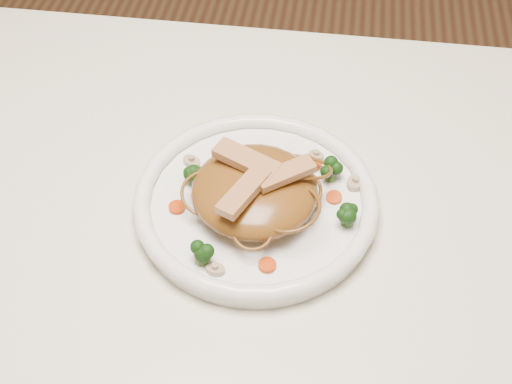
# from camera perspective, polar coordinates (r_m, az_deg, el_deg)

# --- Properties ---
(table) EXTENTS (1.20, 0.80, 0.75)m
(table) POSITION_cam_1_polar(r_m,az_deg,el_deg) (0.82, -3.76, -7.83)
(table) COLOR beige
(table) RESTS_ON ground
(plate) EXTENTS (0.30, 0.30, 0.02)m
(plate) POSITION_cam_1_polar(r_m,az_deg,el_deg) (0.76, 0.00, -1.11)
(plate) COLOR white
(plate) RESTS_ON table
(noodle_mound) EXTENTS (0.18, 0.18, 0.05)m
(noodle_mound) POSITION_cam_1_polar(r_m,az_deg,el_deg) (0.73, -0.12, 0.15)
(noodle_mound) COLOR brown
(noodle_mound) RESTS_ON plate
(chicken_a) EXTENTS (0.07, 0.06, 0.01)m
(chicken_a) POSITION_cam_1_polar(r_m,az_deg,el_deg) (0.71, 2.52, 1.60)
(chicken_a) COLOR tan
(chicken_a) RESTS_ON noodle_mound
(chicken_b) EXTENTS (0.08, 0.05, 0.01)m
(chicken_b) POSITION_cam_1_polar(r_m,az_deg,el_deg) (0.72, -0.82, 2.75)
(chicken_b) COLOR tan
(chicken_b) RESTS_ON noodle_mound
(chicken_c) EXTENTS (0.05, 0.07, 0.01)m
(chicken_c) POSITION_cam_1_polar(r_m,az_deg,el_deg) (0.69, -1.03, 0.02)
(chicken_c) COLOR tan
(chicken_c) RESTS_ON noodle_mound
(broccoli_0) EXTENTS (0.03, 0.03, 0.03)m
(broccoli_0) POSITION_cam_1_polar(r_m,az_deg,el_deg) (0.77, 6.50, 1.93)
(broccoli_0) COLOR black
(broccoli_0) RESTS_ON plate
(broccoli_1) EXTENTS (0.03, 0.03, 0.03)m
(broccoli_1) POSITION_cam_1_polar(r_m,az_deg,el_deg) (0.76, -5.25, 1.44)
(broccoli_1) COLOR black
(broccoli_1) RESTS_ON plate
(broccoli_2) EXTENTS (0.03, 0.03, 0.03)m
(broccoli_2) POSITION_cam_1_polar(r_m,az_deg,el_deg) (0.69, -4.77, -5.21)
(broccoli_2) COLOR black
(broccoli_2) RESTS_ON plate
(broccoli_3) EXTENTS (0.03, 0.03, 0.03)m
(broccoli_3) POSITION_cam_1_polar(r_m,az_deg,el_deg) (0.73, 7.91, -1.86)
(broccoli_3) COLOR black
(broccoli_3) RESTS_ON plate
(carrot_0) EXTENTS (0.03, 0.03, 0.00)m
(carrot_0) POSITION_cam_1_polar(r_m,az_deg,el_deg) (0.79, 4.83, 2.42)
(carrot_0) COLOR #C03A07
(carrot_0) RESTS_ON plate
(carrot_1) EXTENTS (0.02, 0.02, 0.00)m
(carrot_1) POSITION_cam_1_polar(r_m,az_deg,el_deg) (0.75, -6.77, -1.30)
(carrot_1) COLOR #C03A07
(carrot_1) RESTS_ON plate
(carrot_2) EXTENTS (0.02, 0.02, 0.00)m
(carrot_2) POSITION_cam_1_polar(r_m,az_deg,el_deg) (0.76, 6.68, -0.47)
(carrot_2) COLOR #C03A07
(carrot_2) RESTS_ON plate
(carrot_3) EXTENTS (0.03, 0.03, 0.00)m
(carrot_3) POSITION_cam_1_polar(r_m,az_deg,el_deg) (0.81, -2.25, 3.76)
(carrot_3) COLOR #C03A07
(carrot_3) RESTS_ON plate
(carrot_4) EXTENTS (0.02, 0.02, 0.00)m
(carrot_4) POSITION_cam_1_polar(r_m,az_deg,el_deg) (0.69, 0.97, -6.26)
(carrot_4) COLOR #C03A07
(carrot_4) RESTS_ON plate
(mushroom_0) EXTENTS (0.02, 0.02, 0.01)m
(mushroom_0) POSITION_cam_1_polar(r_m,az_deg,el_deg) (0.69, -3.50, -6.62)
(mushroom_0) COLOR tan
(mushroom_0) RESTS_ON plate
(mushroom_1) EXTENTS (0.04, 0.04, 0.01)m
(mushroom_1) POSITION_cam_1_polar(r_m,az_deg,el_deg) (0.78, 8.52, 0.83)
(mushroom_1) COLOR tan
(mushroom_1) RESTS_ON plate
(mushroom_2) EXTENTS (0.03, 0.03, 0.01)m
(mushroom_2) POSITION_cam_1_polar(r_m,az_deg,el_deg) (0.79, -5.52, 2.62)
(mushroom_2) COLOR tan
(mushroom_2) RESTS_ON plate
(mushroom_3) EXTENTS (0.03, 0.03, 0.01)m
(mushroom_3) POSITION_cam_1_polar(r_m,az_deg,el_deg) (0.80, 5.16, 3.08)
(mushroom_3) COLOR tan
(mushroom_3) RESTS_ON plate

